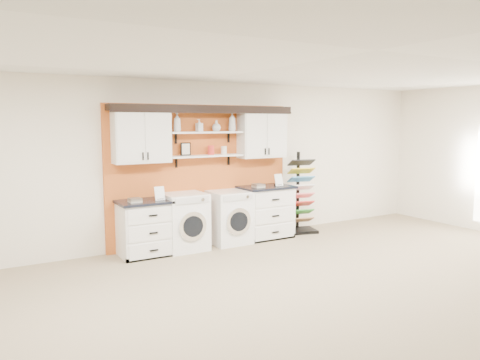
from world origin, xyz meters
TOP-DOWN VIEW (x-y plane):
  - floor at (0.00, 0.00)m, footprint 10.00×10.00m
  - ceiling at (0.00, 0.00)m, footprint 10.00×10.00m
  - wall_back at (0.00, 4.00)m, footprint 10.00×0.00m
  - accent_panel at (0.00, 3.96)m, footprint 3.40×0.07m
  - upper_cabinet_left at (-1.13, 3.79)m, footprint 0.90×0.35m
  - upper_cabinet_right at (1.13, 3.79)m, footprint 0.90×0.35m
  - shelf_lower at (0.00, 3.80)m, footprint 1.32×0.28m
  - shelf_upper at (0.00, 3.80)m, footprint 1.32×0.28m
  - crown_molding at (0.00, 3.81)m, footprint 3.30×0.41m
  - picture_frame at (-0.35, 3.85)m, footprint 0.18×0.02m
  - canister_red at (0.10, 3.80)m, footprint 0.11×0.11m
  - canister_cream at (0.35, 3.80)m, footprint 0.10×0.10m
  - base_cabinet_left at (-1.13, 3.64)m, footprint 0.90×0.66m
  - base_cabinet_right at (1.13, 3.64)m, footprint 0.97×0.66m
  - washer at (-0.48, 3.64)m, footprint 0.67×0.71m
  - dryer at (0.36, 3.64)m, footprint 0.66×0.71m
  - sample_rack at (1.95, 3.67)m, footprint 0.66×0.59m
  - soap_bottle_a at (-0.51, 3.80)m, footprint 0.13×0.13m
  - soap_bottle_b at (-0.12, 3.80)m, footprint 0.11×0.10m
  - soap_bottle_c at (0.21, 3.80)m, footprint 0.19×0.19m
  - soap_bottle_d at (0.52, 3.80)m, footprint 0.16×0.16m

SIDE VIEW (x-z plane):
  - floor at x=0.00m, z-range 0.00..0.00m
  - base_cabinet_left at x=-1.13m, z-range 0.00..0.88m
  - dryer at x=0.36m, z-range 0.00..0.92m
  - washer at x=-0.48m, z-range 0.00..0.94m
  - base_cabinet_right at x=1.13m, z-range 0.00..0.95m
  - sample_rack at x=1.95m, z-range -0.27..1.27m
  - accent_panel at x=0.00m, z-range 0.00..2.40m
  - wall_back at x=0.00m, z-range -3.60..6.40m
  - shelf_lower at x=0.00m, z-range 1.52..1.54m
  - canister_cream at x=0.35m, z-range 1.54..1.69m
  - canister_red at x=0.10m, z-range 1.54..1.71m
  - picture_frame at x=-0.35m, z-range 1.54..1.77m
  - upper_cabinet_left at x=-1.13m, z-range 1.46..2.30m
  - upper_cabinet_right at x=1.13m, z-range 1.46..2.30m
  - shelf_upper at x=0.00m, z-range 1.92..1.94m
  - soap_bottle_c at x=0.21m, z-range 1.94..2.13m
  - soap_bottle_b at x=-0.12m, z-range 1.94..2.15m
  - soap_bottle_a at x=-0.51m, z-range 1.95..2.25m
  - soap_bottle_d at x=0.52m, z-range 1.95..2.27m
  - crown_molding at x=0.00m, z-range 2.26..2.39m
  - ceiling at x=0.00m, z-range 2.80..2.80m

